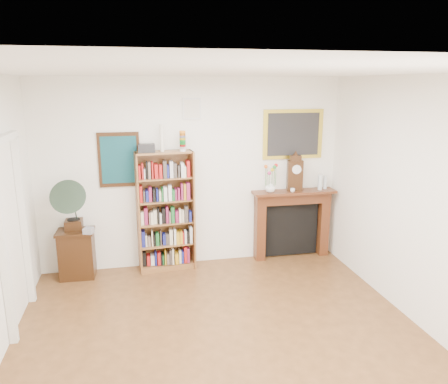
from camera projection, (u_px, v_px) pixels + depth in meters
The scene contains 15 objects.
room at pixel (230, 226), 4.11m from camera, with size 4.51×5.01×2.81m.
door_casing at pixel (12, 217), 4.84m from camera, with size 0.08×1.02×2.17m.
teal_poster at pixel (119, 160), 6.19m from camera, with size 0.58×0.04×0.78m.
small_picture at pixel (192, 109), 6.23m from camera, with size 0.26×0.04×0.30m.
gilt_painting at pixel (293, 134), 6.64m from camera, with size 0.95×0.04×0.75m.
bookshelf at pixel (165, 205), 6.34m from camera, with size 0.84×0.36×2.04m.
side_cabinet at pixel (77, 254), 6.20m from camera, with size 0.51×0.37×0.70m, color black.
fireplace at pixel (292, 218), 6.89m from camera, with size 1.30×0.33×1.10m.
gramophone at pixel (71, 202), 5.94m from camera, with size 0.47×0.58×0.77m.
cd_stack at pixel (89, 231), 5.99m from camera, with size 0.12×0.12×0.08m, color silver.
mantel_clock at pixel (295, 174), 6.69m from camera, with size 0.25×0.17×0.54m.
flower_vase at pixel (270, 187), 6.61m from camera, with size 0.16×0.16×0.16m, color white.
teacup at pixel (293, 190), 6.63m from camera, with size 0.08×0.08×0.06m, color white.
bottle_left at pixel (320, 182), 6.77m from camera, with size 0.07×0.07×0.24m, color silver.
bottle_right at pixel (325, 183), 6.83m from camera, with size 0.06×0.06×0.20m, color silver.
Camera 1 is at (-0.87, -3.82, 2.70)m, focal length 35.00 mm.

